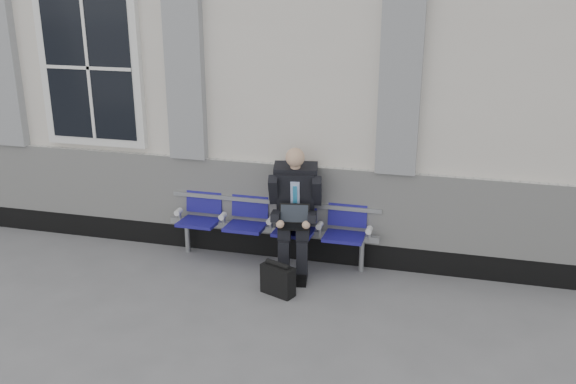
# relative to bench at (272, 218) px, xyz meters

# --- Properties ---
(ground) EXTENTS (70.00, 70.00, 0.00)m
(ground) POSITION_rel_bench_xyz_m (-2.68, -1.32, -0.55)
(ground) COLOR slate
(ground) RESTS_ON ground
(station_building) EXTENTS (14.40, 4.40, 4.49)m
(station_building) POSITION_rel_bench_xyz_m (-2.70, 2.15, 1.67)
(station_building) COLOR silver
(station_building) RESTS_ON ground
(bench) EXTENTS (2.60, 0.47, 0.91)m
(bench) POSITION_rel_bench_xyz_m (0.00, 0.00, 0.00)
(bench) COLOR #9EA0A3
(bench) RESTS_ON ground
(businessman) EXTENTS (0.65, 0.87, 1.49)m
(businessman) POSITION_rel_bench_xyz_m (0.32, -0.14, 0.24)
(businessman) COLOR black
(businessman) RESTS_ON ground
(briefcase) EXTENTS (0.41, 0.29, 0.39)m
(briefcase) POSITION_rel_bench_xyz_m (0.30, -0.82, -0.37)
(briefcase) COLOR black
(briefcase) RESTS_ON ground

